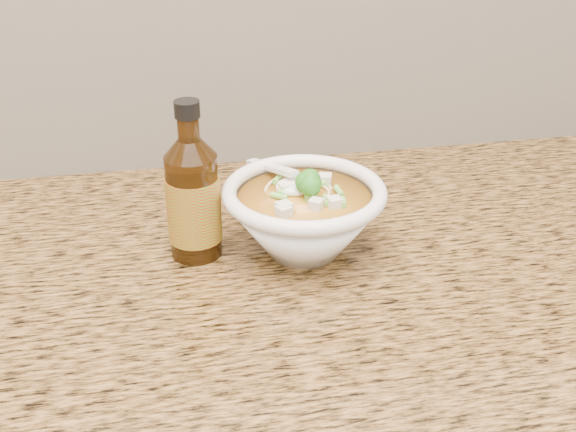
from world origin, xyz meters
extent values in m
cube|color=beige|center=(0.00, 1.99, 1.15)|extent=(4.00, 0.02, 0.50)
cube|color=olive|center=(0.00, 1.68, 0.88)|extent=(4.00, 0.68, 0.04)
cylinder|color=white|center=(0.20, 1.69, 0.90)|extent=(0.08, 0.08, 0.01)
torus|color=white|center=(0.20, 1.69, 0.98)|extent=(0.20, 0.20, 0.02)
torus|color=beige|center=(0.18, 1.70, 0.97)|extent=(0.13, 0.13, 0.00)
torus|color=beige|center=(0.21, 1.69, 0.97)|extent=(0.11, 0.11, 0.00)
torus|color=beige|center=(0.21, 1.70, 0.97)|extent=(0.11, 0.11, 0.00)
torus|color=beige|center=(0.18, 1.70, 0.97)|extent=(0.07, 0.07, 0.00)
torus|color=beige|center=(0.21, 1.69, 0.97)|extent=(0.09, 0.09, 0.00)
torus|color=beige|center=(0.18, 1.69, 0.97)|extent=(0.10, 0.10, 0.00)
torus|color=beige|center=(0.21, 1.71, 0.97)|extent=(0.08, 0.08, 0.00)
torus|color=beige|center=(0.18, 1.68, 0.96)|extent=(0.12, 0.12, 0.00)
torus|color=beige|center=(0.21, 1.71, 0.96)|extent=(0.13, 0.13, 0.00)
torus|color=beige|center=(0.20, 1.70, 0.96)|extent=(0.10, 0.10, 0.00)
cube|color=silver|center=(0.23, 1.72, 0.98)|extent=(0.02, 0.02, 0.02)
cube|color=silver|center=(0.17, 1.69, 0.98)|extent=(0.02, 0.02, 0.01)
cube|color=silver|center=(0.15, 1.71, 0.98)|extent=(0.02, 0.02, 0.02)
cube|color=silver|center=(0.17, 1.65, 0.98)|extent=(0.02, 0.02, 0.01)
cube|color=silver|center=(0.19, 1.66, 0.98)|extent=(0.02, 0.02, 0.01)
cube|color=silver|center=(0.20, 1.67, 0.98)|extent=(0.02, 0.02, 0.02)
ellipsoid|color=#196014|center=(0.20, 1.68, 0.99)|extent=(0.04, 0.04, 0.03)
cylinder|color=#79D050|center=(0.17, 1.67, 0.98)|extent=(0.02, 0.01, 0.01)
cylinder|color=#79D050|center=(0.18, 1.66, 0.98)|extent=(0.02, 0.01, 0.01)
cylinder|color=#79D050|center=(0.24, 1.68, 0.98)|extent=(0.02, 0.02, 0.01)
cylinder|color=#79D050|center=(0.14, 1.66, 0.98)|extent=(0.02, 0.01, 0.01)
cylinder|color=#79D050|center=(0.25, 1.68, 0.98)|extent=(0.02, 0.02, 0.01)
cylinder|color=#79D050|center=(0.22, 1.66, 0.98)|extent=(0.01, 0.02, 0.01)
cylinder|color=#79D050|center=(0.22, 1.64, 0.98)|extent=(0.01, 0.02, 0.01)
ellipsoid|color=white|center=(0.19, 1.71, 0.98)|extent=(0.05, 0.05, 0.02)
cube|color=white|center=(0.17, 1.76, 0.99)|extent=(0.05, 0.10, 0.03)
cylinder|color=#402308|center=(0.07, 1.71, 0.97)|extent=(0.08, 0.08, 0.13)
cylinder|color=#402308|center=(0.07, 1.71, 1.07)|extent=(0.03, 0.03, 0.03)
cylinder|color=black|center=(0.07, 1.71, 1.09)|extent=(0.04, 0.04, 0.02)
cylinder|color=red|center=(0.07, 1.71, 0.96)|extent=(0.08, 0.08, 0.08)
camera|label=1|loc=(0.03, 0.94, 1.37)|focal=45.00mm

